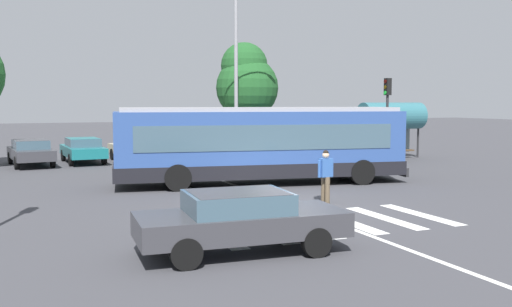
{
  "coord_description": "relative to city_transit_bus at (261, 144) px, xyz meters",
  "views": [
    {
      "loc": [
        -8.22,
        -16.35,
        3.25
      ],
      "look_at": [
        0.34,
        3.64,
        1.3
      ],
      "focal_mm": 39.98,
      "sensor_mm": 36.0,
      "label": 1
    }
  ],
  "objects": [
    {
      "name": "parked_car_teal",
      "position": [
        -5.64,
        11.03,
        -0.82
      ],
      "size": [
        2.06,
        4.59,
        1.35
      ],
      "color": "black",
      "rests_on": "ground_plane"
    },
    {
      "name": "city_transit_bus",
      "position": [
        0.0,
        0.0,
        0.0
      ],
      "size": [
        11.86,
        4.51,
        3.06
      ],
      "color": "black",
      "rests_on": "ground_plane"
    },
    {
      "name": "parked_car_champagne",
      "position": [
        -2.91,
        10.72,
        -0.82
      ],
      "size": [
        2.31,
        4.67,
        1.35
      ],
      "color": "black",
      "rests_on": "ground_plane"
    },
    {
      "name": "crosswalk_painted_stripes",
      "position": [
        -1.39,
        -7.6,
        -1.58
      ],
      "size": [
        6.72,
        3.35,
        0.01
      ],
      "color": "silver",
      "rests_on": "ground_plane"
    },
    {
      "name": "ground_plane",
      "position": [
        -0.88,
        -4.4,
        -1.59
      ],
      "size": [
        160.0,
        160.0,
        0.0
      ],
      "primitive_type": "plane",
      "color": "#3D3D42"
    },
    {
      "name": "parked_car_silver",
      "position": [
        2.46,
        11.33,
        -0.82
      ],
      "size": [
        2.01,
        4.57,
        1.35
      ],
      "color": "black",
      "rests_on": "ground_plane"
    },
    {
      "name": "traffic_light_far_corner",
      "position": [
        9.33,
        4.48,
        1.47
      ],
      "size": [
        0.33,
        0.32,
        4.54
      ],
      "color": "#28282B",
      "rests_on": "ground_plane"
    },
    {
      "name": "bus_stop_shelter",
      "position": [
        11.06,
        6.42,
        0.83
      ],
      "size": [
        3.96,
        1.54,
        3.25
      ],
      "color": "#28282B",
      "rests_on": "ground_plane"
    },
    {
      "name": "pedestrian_crossing_street",
      "position": [
        0.19,
        -4.8,
        -0.62
      ],
      "size": [
        0.58,
        0.39,
        1.72
      ],
      "color": "brown",
      "rests_on": "ground_plane"
    },
    {
      "name": "parked_car_charcoal",
      "position": [
        -8.28,
        10.58,
        -0.82
      ],
      "size": [
        2.28,
        4.67,
        1.35
      ],
      "color": "black",
      "rests_on": "ground_plane"
    },
    {
      "name": "lane_center_line",
      "position": [
        -1.13,
        -2.4,
        -1.58
      ],
      "size": [
        0.16,
        24.0,
        0.01
      ],
      "primitive_type": "cube",
      "color": "silver",
      "rests_on": "ground_plane"
    },
    {
      "name": "parked_car_black",
      "position": [
        0.05,
        10.65,
        -0.82
      ],
      "size": [
        1.99,
        4.56,
        1.35
      ],
      "color": "black",
      "rests_on": "ground_plane"
    },
    {
      "name": "foreground_sedan",
      "position": [
        -4.65,
        -9.51,
        -0.82
      ],
      "size": [
        4.62,
        2.13,
        1.35
      ],
      "color": "black",
      "rests_on": "ground_plane"
    },
    {
      "name": "twin_arm_street_lamp",
      "position": [
        2.19,
        8.36,
        4.44
      ],
      "size": [
        5.27,
        0.32,
        9.82
      ],
      "color": "#939399",
      "rests_on": "ground_plane"
    },
    {
      "name": "parked_car_blue",
      "position": [
        5.4,
        10.85,
        -0.82
      ],
      "size": [
        2.13,
        4.62,
        1.35
      ],
      "color": "black",
      "rests_on": "ground_plane"
    },
    {
      "name": "background_tree_right",
      "position": [
        4.94,
        13.6,
        3.01
      ],
      "size": [
        4.04,
        4.04,
        7.13
      ],
      "color": "brown",
      "rests_on": "ground_plane"
    }
  ]
}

